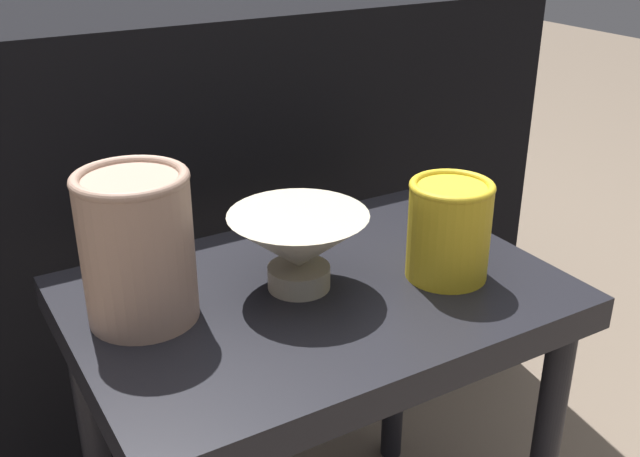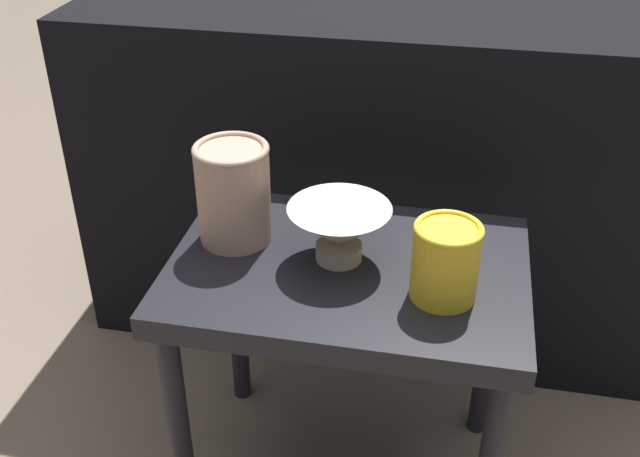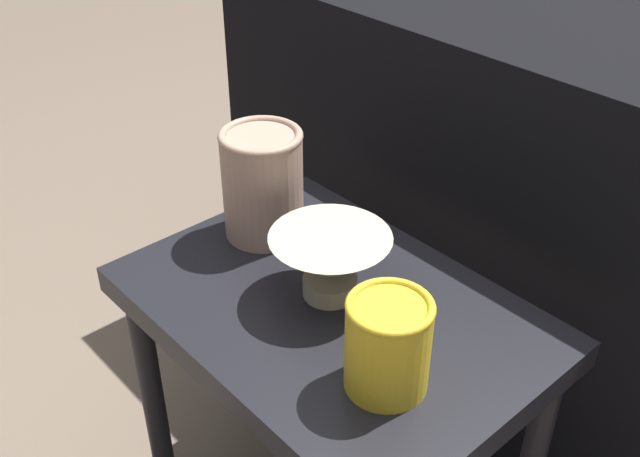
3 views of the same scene
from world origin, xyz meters
name	(u,v)px [view 2 (image 2 of 3)]	position (x,y,z in m)	size (l,w,h in m)	color
table	(347,298)	(0.00, 0.00, 0.41)	(0.57, 0.40, 0.48)	black
couch_backdrop	(387,168)	(0.00, 0.56, 0.37)	(1.31, 0.50, 0.75)	black
bowl	(339,228)	(-0.02, 0.01, 0.54)	(0.16, 0.16, 0.09)	#B2A88E
vase_textured_left	(233,192)	(-0.20, 0.04, 0.57)	(0.12, 0.12, 0.17)	tan
vase_colorful_right	(446,260)	(0.15, -0.05, 0.55)	(0.10, 0.10, 0.12)	gold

